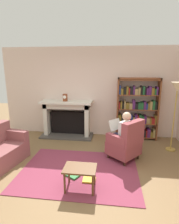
% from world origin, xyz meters
% --- Properties ---
extents(ground, '(14.00, 14.00, 0.00)m').
position_xyz_m(ground, '(0.00, 0.00, 0.00)').
color(ground, brown).
extents(back_wall, '(5.60, 0.10, 2.70)m').
position_xyz_m(back_wall, '(0.00, 2.55, 1.35)').
color(back_wall, beige).
rests_on(back_wall, ground).
extents(area_rug, '(2.40, 1.80, 0.01)m').
position_xyz_m(area_rug, '(0.00, 0.30, 0.01)').
color(area_rug, '#833146').
rests_on(area_rug, ground).
extents(fireplace, '(1.59, 0.64, 1.11)m').
position_xyz_m(fireplace, '(-0.74, 2.30, 0.59)').
color(fireplace, '#4C4742').
rests_on(fireplace, ground).
extents(mantel_clock, '(0.14, 0.14, 0.22)m').
position_xyz_m(mantel_clock, '(-0.76, 2.20, 1.22)').
color(mantel_clock, brown).
rests_on(mantel_clock, fireplace).
extents(bookshelf, '(1.19, 0.32, 1.81)m').
position_xyz_m(bookshelf, '(1.37, 2.33, 0.88)').
color(bookshelf, brown).
rests_on(bookshelf, ground).
extents(armchair_reading, '(0.89, 0.89, 0.97)m').
position_xyz_m(armchair_reading, '(0.98, 0.92, 0.42)').
color(armchair_reading, '#331E14').
rests_on(armchair_reading, ground).
extents(seated_reader, '(0.59, 0.57, 1.14)m').
position_xyz_m(seated_reader, '(0.89, 1.00, 0.62)').
color(seated_reader, silver).
rests_on(seated_reader, ground).
extents(side_table, '(0.56, 0.39, 0.43)m').
position_xyz_m(side_table, '(0.12, -0.27, 0.36)').
color(side_table, brown).
rests_on(side_table, ground).
extents(scattered_books, '(0.63, 0.60, 0.04)m').
position_xyz_m(scattered_books, '(-0.02, 0.19, 0.03)').
color(scattered_books, gold).
rests_on(scattered_books, area_rug).
extents(floor_lamp, '(0.32, 0.32, 1.75)m').
position_xyz_m(floor_lamp, '(2.19, 1.59, 1.49)').
color(floor_lamp, '#B7933F').
rests_on(floor_lamp, ground).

